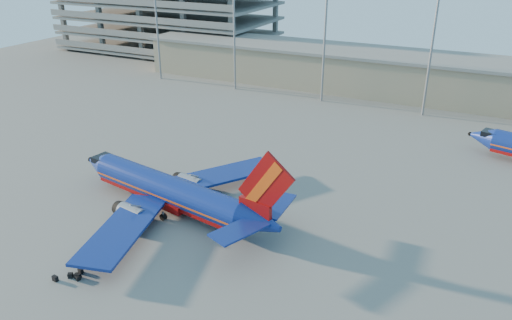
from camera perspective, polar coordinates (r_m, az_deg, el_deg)
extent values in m
plane|color=slate|center=(62.35, -2.42, -5.08)|extent=(220.00, 220.00, 0.00)
cube|color=gray|center=(110.08, 17.18, 9.11)|extent=(120.00, 15.00, 8.00)
cube|color=slate|center=(109.16, 17.45, 11.24)|extent=(122.00, 16.00, 0.60)
cube|color=slate|center=(153.25, -9.74, 12.63)|extent=(60.00, 30.00, 0.70)
cube|color=slate|center=(152.51, -9.85, 14.17)|extent=(60.00, 30.00, 0.70)
cube|color=slate|center=(151.87, -9.96, 15.73)|extent=(60.00, 30.00, 0.70)
cube|color=slate|center=(151.35, -10.08, 17.30)|extent=(60.00, 30.00, 0.70)
cube|color=slate|center=(162.33, -7.21, 16.80)|extent=(1.20, 1.20, 21.00)
cylinder|color=gray|center=(118.94, -11.33, 15.67)|extent=(0.44, 0.44, 28.00)
cylinder|color=gray|center=(108.10, -2.52, 15.30)|extent=(0.44, 0.44, 28.00)
cylinder|color=gray|center=(100.12, 7.90, 14.41)|extent=(0.44, 0.44, 28.00)
cylinder|color=gray|center=(95.72, 19.57, 12.86)|extent=(0.44, 0.44, 28.00)
cylinder|color=navy|center=(61.23, -9.97, -3.33)|extent=(22.90, 7.34, 3.49)
cube|color=maroon|center=(61.64, -9.91, -4.07)|extent=(22.79, 6.69, 1.23)
cube|color=#DB4C12|center=(61.34, -9.95, -3.53)|extent=(22.91, 7.38, 0.21)
cone|color=navy|center=(70.69, -17.54, -0.29)|extent=(4.50, 4.12, 3.49)
cube|color=black|center=(69.41, -17.02, 0.14)|extent=(2.65, 2.81, 0.75)
cone|color=navy|center=(53.03, 0.57, -7.11)|extent=(5.43, 4.28, 3.49)
cube|color=maroon|center=(52.77, -0.10, -5.68)|extent=(3.99, 1.19, 2.08)
cube|color=maroon|center=(50.53, 1.11, -2.86)|extent=(6.87, 1.49, 7.53)
cube|color=#DB4C12|center=(50.62, 0.93, -2.80)|extent=(4.61, 1.18, 5.90)
cube|color=navy|center=(55.24, 2.20, -5.14)|extent=(3.05, 6.14, 0.21)
cube|color=navy|center=(50.77, -1.92, -7.98)|extent=(4.88, 6.66, 0.21)
cube|color=navy|center=(66.08, -3.93, -1.69)|extent=(12.07, 14.77, 0.33)
cube|color=navy|center=(56.04, -14.97, -7.58)|extent=(8.13, 15.33, 0.33)
cube|color=maroon|center=(61.51, -9.58, -4.51)|extent=(6.21, 4.60, 0.94)
cylinder|color=gray|center=(65.66, -7.52, -2.63)|extent=(3.69, 2.54, 1.98)
cylinder|color=gray|center=(59.89, -13.99, -5.97)|extent=(3.69, 2.54, 1.98)
cylinder|color=gray|center=(69.34, -15.87, -2.41)|extent=(0.26, 0.26, 1.04)
cylinder|color=black|center=(69.44, -15.85, -2.57)|extent=(0.64, 0.34, 0.60)
cylinder|color=black|center=(62.83, -7.33, -4.62)|extent=(0.87, 0.65, 0.79)
cylinder|color=black|center=(59.88, -10.55, -6.39)|extent=(0.87, 0.65, 0.79)
cone|color=navy|center=(84.06, 24.36, 2.45)|extent=(4.56, 4.24, 3.37)
cube|color=black|center=(83.49, 25.22, 2.79)|extent=(2.72, 2.85, 0.73)
cube|color=gold|center=(58.46, -14.38, -7.15)|extent=(2.42, 1.76, 1.04)
cube|color=black|center=(58.15, -14.45, -6.62)|extent=(1.29, 1.37, 0.36)
cylinder|color=black|center=(59.49, -14.83, -7.19)|extent=(0.57, 0.32, 0.54)
cylinder|color=black|center=(58.64, -15.31, -7.74)|extent=(0.57, 0.32, 0.54)
cylinder|color=black|center=(58.83, -13.36, -7.40)|extent=(0.57, 0.32, 0.54)
cylinder|color=black|center=(57.96, -13.82, -7.97)|extent=(0.57, 0.32, 0.54)
cube|color=black|center=(53.08, -21.97, -12.44)|extent=(0.62, 0.42, 0.54)
cube|color=black|center=(52.54, -19.72, -12.53)|extent=(0.74, 0.59, 0.44)
cube|color=black|center=(52.70, -19.71, -12.37)|extent=(0.67, 0.55, 0.51)
cube|color=black|center=(53.01, -20.44, -12.26)|extent=(0.60, 0.57, 0.50)
cube|color=black|center=(53.34, -19.41, -11.85)|extent=(0.63, 0.46, 0.48)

